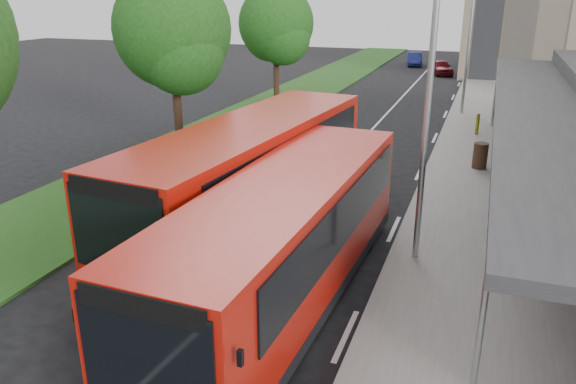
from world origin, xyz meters
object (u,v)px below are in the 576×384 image
tree_mid (173,38)px  car_far (414,59)px  lamp_post_near (426,86)px  car_near (441,67)px  tree_far (276,29)px  lamp_post_far (468,32)px  bus_main (286,241)px  litter_bin (480,156)px  bus_second (251,176)px  bollard (477,124)px

tree_mid → car_far: tree_mid is taller
lamp_post_near → car_near: 37.40m
tree_far → lamp_post_far: (11.13, 0.95, -0.00)m
bus_main → car_far: 45.89m
tree_far → lamp_post_near: size_ratio=0.91×
litter_bin → bus_main: bearing=-108.0°
lamp_post_far → bus_second: size_ratio=0.68×
lamp_post_far → bollard: size_ratio=7.83×
litter_bin → tree_far: bearing=141.2°
lamp_post_far → bollard: lamp_post_far is taller
car_near → car_far: size_ratio=0.99×
tree_far → lamp_post_far: lamp_post_far is taller
litter_bin → bollard: (-0.31, 5.89, -0.00)m
lamp_post_near → car_far: (-5.73, 42.69, -4.10)m
litter_bin → car_near: (-4.14, 28.11, -0.03)m
tree_far → bollard: (12.23, -4.19, -4.06)m
bus_main → car_near: (-0.23, 40.15, -0.90)m
bollard → car_far: size_ratio=0.27×
lamp_post_far → litter_bin: lamp_post_far is taller
bus_second → lamp_post_near: bearing=-1.7°
bus_second → bus_main: bearing=-50.9°
lamp_post_far → bus_main: lamp_post_far is taller
lamp_post_far → litter_bin: size_ratio=7.78×
tree_mid → car_near: 31.49m
lamp_post_near → car_near: lamp_post_near is taller
car_far → car_near: bearing=-72.0°
litter_bin → lamp_post_far: bearing=97.3°
bollard → car_near: 22.54m
lamp_post_near → car_near: bearing=94.2°
bus_main → bollard: (3.61, 17.94, -0.88)m
tree_far → car_near: tree_far is taller
tree_far → car_far: bearing=77.1°
tree_mid → tree_far: (0.00, 12.00, -0.33)m
tree_mid → car_near: bearing=74.4°
bollard → lamp_post_far: bearing=102.2°
tree_far → bus_main: 23.96m
bollard → bus_second: bearing=-113.1°
tree_mid → bollard: tree_mid is taller
lamp_post_far → bus_second: bearing=-104.4°
litter_bin → car_far: car_far is taller
lamp_post_near → bus_second: bearing=172.7°
litter_bin → car_far: bearing=102.0°
bus_main → car_near: bus_main is taller
car_far → bus_second: bearing=-99.1°
tree_mid → lamp_post_near: lamp_post_near is taller
bollard → tree_mid: bearing=-147.4°
tree_mid → car_far: size_ratio=2.07×
lamp_post_near → bus_second: 5.85m
lamp_post_near → bus_second: size_ratio=0.68×
tree_far → lamp_post_far: bearing=4.9°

